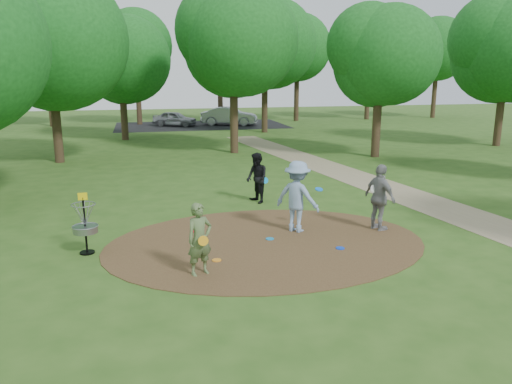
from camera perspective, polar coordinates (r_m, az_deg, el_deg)
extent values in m
plane|color=#2D5119|center=(13.11, 1.20, -5.88)|extent=(100.00, 100.00, 0.00)
cylinder|color=#47301C|center=(13.11, 1.20, -5.84)|extent=(8.40, 8.40, 0.02)
cube|color=#8C7A5B|center=(17.50, 20.57, -1.75)|extent=(7.55, 39.89, 0.01)
cube|color=black|center=(42.51, -6.30, 7.59)|extent=(14.00, 8.00, 0.01)
imported|color=#566C3E|center=(10.96, -6.46, -5.42)|extent=(0.70, 0.58, 1.63)
cylinder|color=#F7A41B|center=(10.74, -6.05, -5.56)|extent=(0.22, 0.04, 0.22)
imported|color=#809DBF|center=(13.84, 4.74, -0.54)|extent=(1.44, 1.44, 2.00)
cylinder|color=blue|center=(14.05, 7.20, 0.31)|extent=(0.25, 0.25, 0.08)
imported|color=black|center=(16.93, 0.10, 1.61)|extent=(0.85, 0.98, 1.71)
cylinder|color=#0D98EA|center=(17.00, 1.05, 1.33)|extent=(0.23, 0.10, 0.22)
imported|color=gray|center=(14.35, 13.98, -0.63)|extent=(0.77, 1.19, 1.89)
cylinder|color=silver|center=(14.23, 13.32, 0.37)|extent=(0.23, 0.10, 0.22)
cylinder|color=#1884C3|center=(13.37, 1.59, -5.37)|extent=(0.22, 0.22, 0.02)
cylinder|color=#0C38D3|center=(12.86, 9.60, -6.34)|extent=(0.22, 0.22, 0.02)
cylinder|color=red|center=(14.07, -6.84, -4.48)|extent=(0.22, 0.22, 0.02)
imported|color=#939499|center=(42.07, -9.26, 8.27)|extent=(3.87, 2.82, 1.23)
imported|color=#96989D|center=(42.23, -3.07, 8.65)|extent=(4.90, 2.99, 1.52)
cylinder|color=orange|center=(11.94, -4.52, -7.77)|extent=(0.22, 0.22, 0.02)
cylinder|color=black|center=(12.90, -18.94, -3.82)|extent=(0.05, 0.05, 1.35)
cylinder|color=black|center=(13.10, -18.72, -6.56)|extent=(0.36, 0.36, 0.04)
cylinder|color=gray|center=(12.91, -18.92, -4.05)|extent=(0.60, 0.60, 0.16)
torus|color=gray|center=(12.89, -18.95, -3.72)|extent=(0.63, 0.63, 0.03)
torus|color=gray|center=(12.74, -19.13, -1.35)|extent=(0.58, 0.58, 0.02)
cube|color=yellow|center=(12.70, -19.20, -0.48)|extent=(0.22, 0.02, 0.18)
cylinder|color=#332316|center=(26.38, -21.84, 7.24)|extent=(0.44, 0.44, 3.80)
sphere|color=#154F18|center=(26.30, -22.57, 15.28)|extent=(6.57, 6.57, 6.57)
cylinder|color=#332316|center=(27.55, -2.53, 8.81)|extent=(0.44, 0.44, 4.18)
sphere|color=#154F18|center=(27.49, -2.62, 16.57)|extent=(5.95, 5.95, 5.95)
cylinder|color=#332316|center=(26.97, 13.63, 7.74)|extent=(0.44, 0.44, 3.61)
sphere|color=#154F18|center=(26.86, 14.01, 14.50)|extent=(5.01, 5.01, 5.01)
cylinder|color=#332316|center=(34.09, -14.86, 8.65)|extent=(0.44, 0.44, 3.42)
sphere|color=#154F18|center=(33.99, -15.20, 14.07)|extent=(5.52, 5.52, 5.52)
cylinder|color=#332316|center=(37.17, 1.00, 10.20)|extent=(0.44, 0.44, 4.37)
sphere|color=#154F18|center=(37.15, 1.02, 16.28)|extent=(6.40, 6.40, 6.40)
cylinder|color=#332316|center=(33.55, 26.07, 7.99)|extent=(0.44, 0.44, 3.80)
sphere|color=#154F18|center=(33.48, 26.74, 14.17)|extent=(6.31, 6.31, 6.31)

